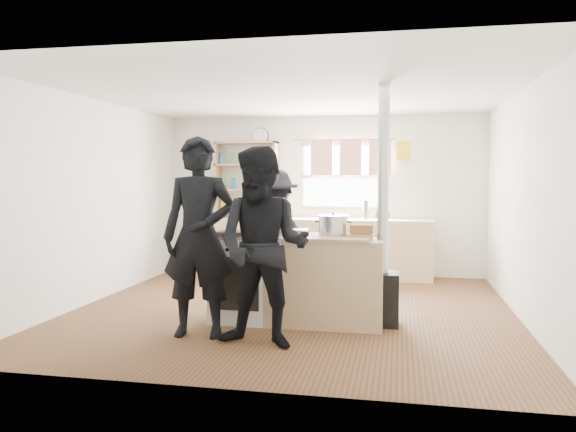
# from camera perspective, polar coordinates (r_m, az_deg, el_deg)

# --- Properties ---
(ground) EXTENTS (5.00, 5.00, 0.01)m
(ground) POSITION_cam_1_polar(r_m,az_deg,el_deg) (6.62, 0.49, -9.53)
(ground) COLOR brown
(ground) RESTS_ON ground
(back_counter) EXTENTS (3.40, 0.55, 0.90)m
(back_counter) POSITION_cam_1_polar(r_m,az_deg,el_deg) (8.69, 3.24, -3.23)
(back_counter) COLOR #D2B57E
(back_counter) RESTS_ON ground
(shelving_unit) EXTENTS (1.00, 0.28, 1.20)m
(shelving_unit) POSITION_cam_1_polar(r_m,az_deg,el_deg) (8.99, -4.24, 3.79)
(shelving_unit) COLOR tan
(shelving_unit) RESTS_ON back_counter
(thermos) EXTENTS (0.10, 0.10, 0.27)m
(thermos) POSITION_cam_1_polar(r_m,az_deg,el_deg) (8.57, 7.93, 0.56)
(thermos) COLOR silver
(thermos) RESTS_ON back_counter
(cooking_island) EXTENTS (1.97, 0.64, 0.93)m
(cooking_island) POSITION_cam_1_polar(r_m,az_deg,el_deg) (5.96, 0.87, -6.41)
(cooking_island) COLOR white
(cooking_island) RESTS_ON ground
(skillet_greens) EXTENTS (0.47, 0.47, 0.05)m
(skillet_greens) POSITION_cam_1_polar(r_m,az_deg,el_deg) (5.87, -5.70, -1.74)
(skillet_greens) COLOR black
(skillet_greens) RESTS_ON cooking_island
(roast_tray) EXTENTS (0.32, 0.27, 0.07)m
(roast_tray) POSITION_cam_1_polar(r_m,az_deg,el_deg) (5.85, 0.48, -1.65)
(roast_tray) COLOR silver
(roast_tray) RESTS_ON cooking_island
(stockpot_stove) EXTENTS (0.22, 0.22, 0.18)m
(stockpot_stove) POSITION_cam_1_polar(r_m,az_deg,el_deg) (6.07, -3.52, -1.06)
(stockpot_stove) COLOR silver
(stockpot_stove) RESTS_ON cooking_island
(stockpot_counter) EXTENTS (0.32, 0.32, 0.23)m
(stockpot_counter) POSITION_cam_1_polar(r_m,az_deg,el_deg) (5.93, 4.62, -0.92)
(stockpot_counter) COLOR #B6B6B8
(stockpot_counter) RESTS_ON cooking_island
(bread_board) EXTENTS (0.31, 0.24, 0.12)m
(bread_board) POSITION_cam_1_polar(r_m,az_deg,el_deg) (5.84, 7.45, -1.56)
(bread_board) COLOR tan
(bread_board) RESTS_ON cooking_island
(flue_heater) EXTENTS (0.35, 0.35, 2.50)m
(flue_heater) POSITION_cam_1_polar(r_m,az_deg,el_deg) (5.93, 9.56, -4.80)
(flue_heater) COLOR black
(flue_heater) RESTS_ON ground
(person_near_left) EXTENTS (0.74, 0.53, 1.93)m
(person_near_left) POSITION_cam_1_polar(r_m,az_deg,el_deg) (5.47, -9.03, -2.11)
(person_near_left) COLOR black
(person_near_left) RESTS_ON ground
(person_near_right) EXTENTS (0.95, 0.77, 1.82)m
(person_near_right) POSITION_cam_1_polar(r_m,az_deg,el_deg) (5.07, -2.53, -3.20)
(person_near_right) COLOR black
(person_near_right) RESTS_ON ground
(person_far) EXTENTS (1.12, 0.73, 1.63)m
(person_far) POSITION_cam_1_polar(r_m,az_deg,el_deg) (7.01, -1.38, -1.96)
(person_far) COLOR black
(person_far) RESTS_ON ground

